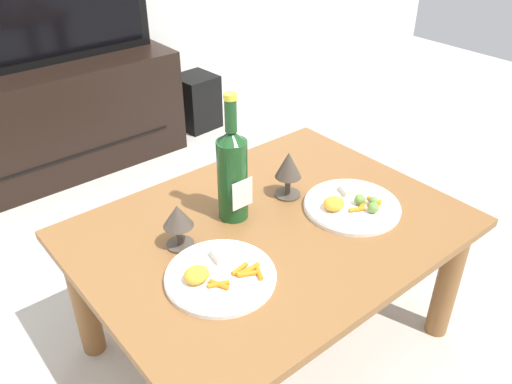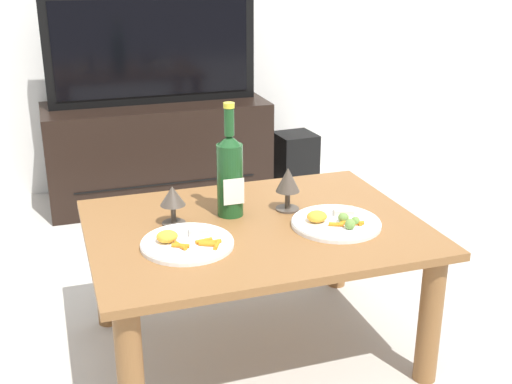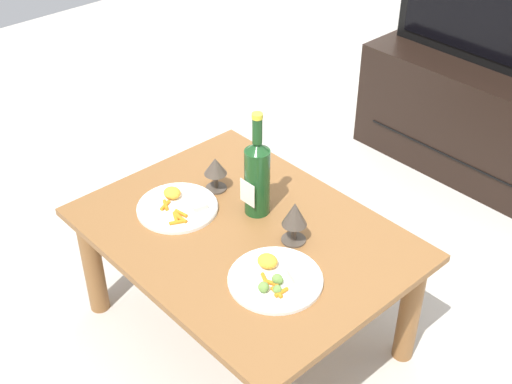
% 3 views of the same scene
% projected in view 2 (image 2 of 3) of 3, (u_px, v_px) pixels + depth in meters
% --- Properties ---
extents(ground_plane, '(6.40, 6.40, 0.00)m').
position_uv_depth(ground_plane, '(255.00, 348.00, 2.16)').
color(ground_plane, '#B7B2A8').
extents(dining_table, '(1.02, 0.77, 0.45)m').
position_uv_depth(dining_table, '(255.00, 248.00, 2.04)').
color(dining_table, brown).
rests_on(dining_table, ground_plane).
extents(tv_stand, '(1.13, 0.45, 0.52)m').
position_uv_depth(tv_stand, '(158.00, 152.00, 3.40)').
color(tv_stand, black).
rests_on(tv_stand, ground_plane).
extents(tv_screen, '(1.05, 0.05, 0.56)m').
position_uv_depth(tv_screen, '(152.00, 48.00, 3.21)').
color(tv_screen, black).
rests_on(tv_screen, tv_stand).
extents(floor_speaker, '(0.22, 0.22, 0.30)m').
position_uv_depth(floor_speaker, '(295.00, 160.00, 3.62)').
color(floor_speaker, black).
rests_on(floor_speaker, ground_plane).
extents(wine_bottle, '(0.08, 0.09, 0.37)m').
position_uv_depth(wine_bottle, '(230.00, 172.00, 2.03)').
color(wine_bottle, '#19471E').
rests_on(wine_bottle, dining_table).
extents(goblet_left, '(0.08, 0.08, 0.12)m').
position_uv_depth(goblet_left, '(173.00, 198.00, 1.98)').
color(goblet_left, '#473D33').
rests_on(goblet_left, dining_table).
extents(goblet_right, '(0.08, 0.08, 0.14)m').
position_uv_depth(goblet_right, '(288.00, 182.00, 2.09)').
color(goblet_right, '#473D33').
rests_on(goblet_right, dining_table).
extents(dinner_plate_left, '(0.27, 0.27, 0.05)m').
position_uv_depth(dinner_plate_left, '(187.00, 242.00, 1.86)').
color(dinner_plate_left, white).
rests_on(dinner_plate_left, dining_table).
extents(dinner_plate_right, '(0.28, 0.28, 0.05)m').
position_uv_depth(dinner_plate_right, '(336.00, 222.00, 2.00)').
color(dinner_plate_right, white).
rests_on(dinner_plate_right, dining_table).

